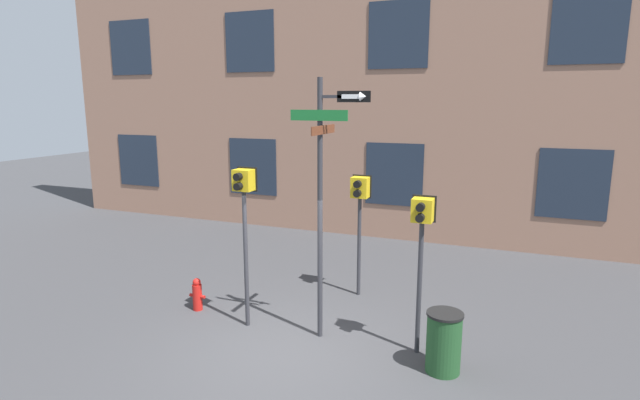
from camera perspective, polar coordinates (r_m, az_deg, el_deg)
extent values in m
plane|color=#38383A|center=(8.76, -4.14, -17.13)|extent=(60.00, 60.00, 0.00)
cube|color=#936B56|center=(15.33, 9.21, 18.03)|extent=(24.00, 0.60, 12.00)
cube|color=#1E2838|center=(19.61, -20.04, 4.27)|extent=(1.74, 0.03, 1.87)
cube|color=#1E2838|center=(16.81, -7.69, 3.79)|extent=(1.74, 0.03, 1.87)
cube|color=#1E2838|center=(15.06, 8.46, 2.90)|extent=(1.74, 0.03, 1.87)
cube|color=#1E2838|center=(14.74, 26.93, 1.61)|extent=(1.74, 0.03, 1.87)
cube|color=#1E2838|center=(19.58, -20.86, 15.96)|extent=(1.74, 0.03, 1.87)
cube|color=#1E2838|center=(16.77, -8.06, 17.46)|extent=(1.74, 0.03, 1.87)
cube|color=#1E2838|center=(15.02, 8.92, 18.18)|extent=(1.74, 0.03, 1.87)
cube|color=#1E2838|center=(14.69, 28.38, 17.17)|extent=(1.74, 0.03, 1.87)
cylinder|color=#2D2D33|center=(8.56, 0.00, -1.50)|extent=(0.09, 0.09, 4.54)
cube|color=#2D2D33|center=(8.24, 1.93, 11.73)|extent=(0.59, 0.05, 0.05)
cube|color=#196B2D|center=(8.29, -0.16, 9.66)|extent=(1.01, 0.02, 0.18)
cube|color=brown|center=(8.33, 0.39, 8.03)|extent=(0.02, 1.02, 0.15)
cube|color=black|center=(8.13, 3.88, 11.72)|extent=(0.56, 0.02, 0.18)
cube|color=white|center=(8.13, 3.57, 11.72)|extent=(0.32, 0.01, 0.07)
cone|color=white|center=(8.07, 4.95, 11.70)|extent=(0.10, 0.14, 0.14)
cylinder|color=#2D2D33|center=(9.34, -8.47, -6.76)|extent=(0.08, 0.08, 2.58)
cube|color=gold|center=(8.99, -8.74, 2.26)|extent=(0.34, 0.26, 0.38)
cube|color=black|center=(9.11, -8.29, 2.39)|extent=(0.40, 0.02, 0.44)
cylinder|color=black|center=(8.82, -9.38, 2.63)|extent=(0.13, 0.12, 0.13)
cylinder|color=black|center=(8.85, -9.34, 1.53)|extent=(0.13, 0.12, 0.13)
cylinder|color=silver|center=(8.87, -9.20, 2.68)|extent=(0.11, 0.01, 0.11)
cylinder|color=#2D2D33|center=(8.49, 11.28, -9.89)|extent=(0.08, 0.08, 2.26)
cube|color=gold|center=(8.11, 11.64, -1.14)|extent=(0.33, 0.26, 0.38)
cube|color=black|center=(8.24, 11.81, -0.95)|extent=(0.39, 0.02, 0.44)
cylinder|color=black|center=(7.91, 11.41, -0.82)|extent=(0.13, 0.12, 0.13)
cylinder|color=black|center=(7.94, 11.37, -2.02)|extent=(0.13, 0.12, 0.13)
cylinder|color=orange|center=(7.96, 11.49, -0.74)|extent=(0.11, 0.01, 0.11)
cylinder|color=#2D2D33|center=(10.79, 4.49, -5.36)|extent=(0.08, 0.08, 2.16)
cube|color=gold|center=(10.49, 4.60, 1.45)|extent=(0.35, 0.26, 0.43)
cube|color=black|center=(10.62, 4.82, 1.57)|extent=(0.41, 0.02, 0.49)
cylinder|color=black|center=(10.29, 4.29, 1.81)|extent=(0.15, 0.12, 0.15)
cylinder|color=black|center=(10.33, 4.28, 0.74)|extent=(0.15, 0.12, 0.15)
cylinder|color=#EA4C14|center=(10.35, 4.39, 1.86)|extent=(0.12, 0.01, 0.12)
cylinder|color=red|center=(10.55, -13.83, -10.74)|extent=(0.19, 0.19, 0.54)
sphere|color=red|center=(10.43, -13.92, -9.11)|extent=(0.16, 0.16, 0.16)
cylinder|color=red|center=(10.61, -14.44, -10.47)|extent=(0.08, 0.07, 0.07)
cylinder|color=red|center=(10.46, -13.23, -10.73)|extent=(0.08, 0.07, 0.07)
cylinder|color=#1E4723|center=(8.27, 13.95, -15.63)|extent=(0.54, 0.54, 0.94)
cylinder|color=black|center=(8.06, 14.12, -12.52)|extent=(0.57, 0.57, 0.04)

